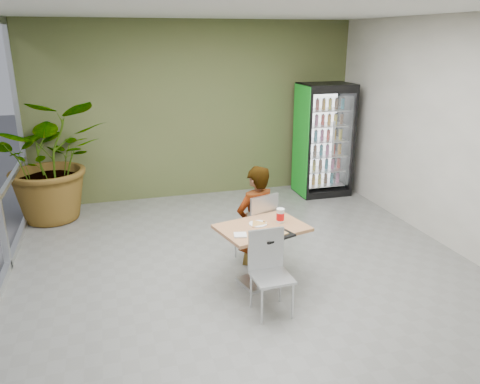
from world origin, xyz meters
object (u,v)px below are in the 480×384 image
dining_table (262,243)px  chair_near (269,265)px  beverage_fridge (324,140)px  soda_cup (280,216)px  cafeteria_tray (274,235)px  potted_plant (52,160)px  chair_far (259,222)px  seated_woman (256,225)px

dining_table → chair_near: bearing=-101.1°
chair_near → beverage_fridge: (2.36, 3.59, 0.50)m
soda_cup → cafeteria_tray: 0.43m
cafeteria_tray → potted_plant: 4.24m
dining_table → chair_far: bearing=74.8°
chair_near → soda_cup: (0.37, 0.63, 0.29)m
chair_near → cafeteria_tray: size_ratio=2.30×
beverage_fridge → seated_woman: bearing=-130.8°
beverage_fridge → potted_plant: beverage_fridge is taller
potted_plant → soda_cup: bearing=-46.2°
beverage_fridge → potted_plant: 4.82m
cafeteria_tray → beverage_fridge: beverage_fridge is taller
chair_near → beverage_fridge: 4.33m
seated_woman → soda_cup: 0.63m
chair_far → soda_cup: chair_far is taller
dining_table → potted_plant: bearing=130.5°
dining_table → cafeteria_tray: (0.04, -0.31, 0.23)m
soda_cup → cafeteria_tray: (-0.21, -0.37, -0.07)m
soda_cup → chair_near: bearing=-120.0°
dining_table → beverage_fridge: (2.25, 3.02, 0.51)m
chair_far → potted_plant: potted_plant is taller
seated_woman → soda_cup: seated_woman is taller
beverage_fridge → soda_cup: bearing=-123.5°
chair_near → seated_woman: size_ratio=0.57×
dining_table → potted_plant: size_ratio=0.57×
dining_table → cafeteria_tray: size_ratio=2.87×
dining_table → chair_far: size_ratio=1.18×
chair_near → cafeteria_tray: chair_near is taller
seated_woman → potted_plant: (-2.69, 2.42, 0.49)m
chair_far → cafeteria_tray: (-0.10, -0.85, 0.19)m
seated_woman → potted_plant: bearing=-60.7°
beverage_fridge → potted_plant: size_ratio=1.04×
dining_table → potted_plant: (-2.58, 3.01, 0.47)m
chair_far → chair_near: bearing=58.2°
soda_cup → beverage_fridge: (1.99, 2.96, 0.21)m
dining_table → chair_far: (0.15, 0.54, 0.04)m
seated_woman → beverage_fridge: 3.28m
chair_far → potted_plant: (-2.72, 2.47, 0.43)m
seated_woman → chair_near: bearing=60.3°
chair_near → beverage_fridge: beverage_fridge is taller
dining_table → seated_woman: seated_woman is taller
cafeteria_tray → potted_plant: potted_plant is taller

